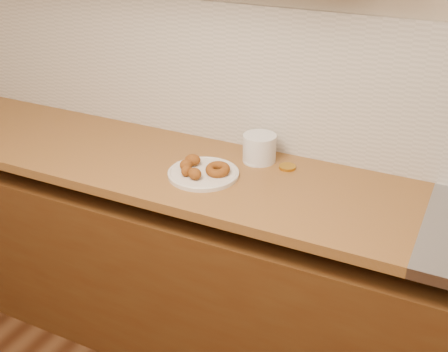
{
  "coord_description": "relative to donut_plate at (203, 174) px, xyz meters",
  "views": [
    {
      "loc": [
        0.61,
        -0.08,
        1.91
      ],
      "look_at": [
        -0.23,
        1.62,
        0.93
      ],
      "focal_mm": 45.0,
      "sensor_mm": 36.0,
      "label": 1
    }
  ],
  "objects": [
    {
      "name": "wall_back",
      "position": [
        0.33,
        0.36,
        0.44
      ],
      "size": [
        4.0,
        0.02,
        2.7
      ],
      "primitive_type": "cube",
      "color": "tan",
      "rests_on": "ground"
    },
    {
      "name": "wooden_utensil",
      "position": [
        -0.07,
        0.08,
        -0.0
      ],
      "size": [
        0.15,
        0.11,
        0.01
      ],
      "primitive_type": "cube",
      "rotation": [
        0.0,
        0.0,
        0.58
      ],
      "color": "#A57953",
      "rests_on": "butcher_block"
    },
    {
      "name": "base_cabinet",
      "position": [
        0.33,
        0.05,
        -0.52
      ],
      "size": [
        3.6,
        0.6,
        0.77
      ],
      "primitive_type": "cube",
      "color": "#4C2F13",
      "rests_on": "floor"
    },
    {
      "name": "fried_dough_chunks",
      "position": [
        -0.04,
        -0.02,
        0.03
      ],
      "size": [
        0.14,
        0.17,
        0.05
      ],
      "color": "brown",
      "rests_on": "donut_plate"
    },
    {
      "name": "ring_donut",
      "position": [
        0.06,
        0.02,
        0.02
      ],
      "size": [
        0.12,
        0.12,
        0.04
      ],
      "primitive_type": "torus",
      "rotation": [
        0.1,
        0.0,
        0.23
      ],
      "color": "brown",
      "rests_on": "donut_plate"
    },
    {
      "name": "brass_jar_lid",
      "position": [
        0.27,
        0.2,
        -0.0
      ],
      "size": [
        0.08,
        0.08,
        0.01
      ],
      "primitive_type": "cylinder",
      "rotation": [
        0.0,
        0.0,
        -0.17
      ],
      "color": "#BE8921",
      "rests_on": "butcher_block"
    },
    {
      "name": "donut_plate",
      "position": [
        0.0,
        0.0,
        0.0
      ],
      "size": [
        0.28,
        0.28,
        0.02
      ],
      "primitive_type": "cylinder",
      "color": "beige",
      "rests_on": "butcher_block"
    },
    {
      "name": "backsplash",
      "position": [
        0.33,
        0.35,
        0.29
      ],
      "size": [
        3.6,
        0.02,
        0.6
      ],
      "primitive_type": "cube",
      "color": "beige",
      "rests_on": "wall_back"
    },
    {
      "name": "butcher_block",
      "position": [
        -0.32,
        0.05,
        -0.03
      ],
      "size": [
        2.3,
        0.62,
        0.04
      ],
      "primitive_type": "cube",
      "color": "brown",
      "rests_on": "base_cabinet"
    },
    {
      "name": "plastic_tub",
      "position": [
        0.14,
        0.22,
        0.05
      ],
      "size": [
        0.16,
        0.16,
        0.11
      ],
      "primitive_type": "cylinder",
      "rotation": [
        0.0,
        0.0,
        0.23
      ],
      "color": "silver",
      "rests_on": "butcher_block"
    },
    {
      "name": "tub_lid",
      "position": [
        0.14,
        0.21,
        -0.0
      ],
      "size": [
        0.12,
        0.12,
        0.01
      ],
      "primitive_type": "cylinder",
      "rotation": [
        0.0,
        0.0,
        -0.04
      ],
      "color": "silver",
      "rests_on": "butcher_block"
    }
  ]
}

